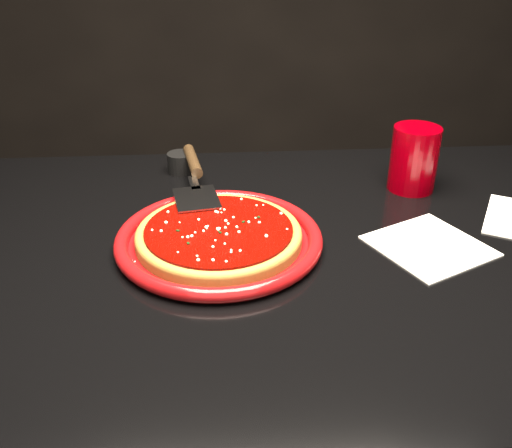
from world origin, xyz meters
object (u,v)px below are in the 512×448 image
(ramekin, at_px, (181,163))
(pizza_server, at_px, (195,176))
(table, at_px, (265,416))
(plate, at_px, (219,239))
(cup, at_px, (414,159))

(ramekin, bearing_deg, pizza_server, -73.85)
(table, relative_size, ramekin, 23.17)
(plate, distance_m, pizza_server, 0.19)
(pizza_server, bearing_deg, cup, -8.29)
(table, bearing_deg, ramekin, 116.19)
(ramekin, bearing_deg, cup, -13.93)
(table, bearing_deg, pizza_server, 121.76)
(plate, distance_m, cup, 0.41)
(table, height_order, ramekin, ramekin)
(cup, bearing_deg, ramekin, 166.07)
(plate, height_order, cup, cup)
(cup, height_order, ramekin, cup)
(pizza_server, height_order, cup, cup)
(cup, distance_m, ramekin, 0.45)
(plate, bearing_deg, ramekin, 103.90)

